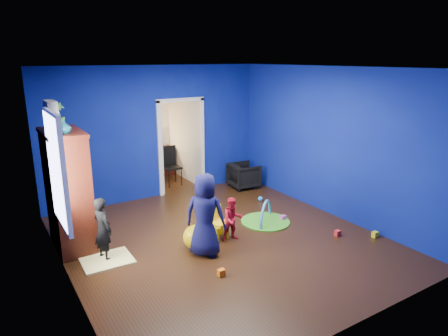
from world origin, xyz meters
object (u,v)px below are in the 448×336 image
child_navy (205,215)px  toddler_red (233,219)px  kid_chair (219,224)px  study_desk (157,162)px  folding_chair (172,167)px  child_black (103,229)px  hopper_ball (195,237)px  play_mat (265,221)px  armchair (244,175)px  vase (64,127)px  tv_armoire (68,190)px  crt_tv (70,188)px

child_navy → toddler_red: child_navy is taller
child_navy → kid_chair: size_ratio=2.68×
study_desk → folding_chair: size_ratio=0.96×
child_black → folding_chair: bearing=-59.0°
hopper_ball → toddler_red: bearing=-4.0°
child_black → folding_chair: size_ratio=1.10×
kid_chair → play_mat: bearing=-14.6°
kid_chair → child_black: bearing=151.2°
armchair → kid_chair: armchair is taller
folding_chair → hopper_ball: bearing=-108.8°
child_black → vase: size_ratio=5.17×
child_navy → kid_chair: child_navy is taller
toddler_red → study_desk: size_ratio=0.87×
play_mat → folding_chair: size_ratio=1.02×
tv_armoire → toddler_red: bearing=-27.1°
tv_armoire → kid_chair: bearing=-24.5°
child_navy → play_mat: (1.60, 0.50, -0.66)m
armchair → study_desk: 2.48m
vase → crt_tv: vase is taller
toddler_red → play_mat: size_ratio=0.82×
folding_chair → kid_chair: bearing=-100.3°
armchair → folding_chair: 1.78m
toddler_red → folding_chair: size_ratio=0.83×
tv_armoire → kid_chair: (2.24, -1.02, -0.73)m
armchair → kid_chair: size_ratio=1.31×
toddler_red → vase: vase is taller
toddler_red → kid_chair: toddler_red is taller
kid_chair → study_desk: size_ratio=0.57×
armchair → study_desk: size_ratio=0.75×
vase → study_desk: size_ratio=0.22×
folding_chair → toddler_red: bearing=-97.3°
child_black → kid_chair: bearing=-116.8°
tv_armoire → armchair: bearing=14.0°
folding_chair → armchair: bearing=-38.4°
child_navy → toddler_red: 0.74m
study_desk → folding_chair: (0.00, -0.96, 0.09)m
armchair → tv_armoire: bearing=109.4°
crt_tv → kid_chair: crt_tv is taller
crt_tv → study_desk: crt_tv is taller
child_black → hopper_ball: 1.47m
kid_chair → folding_chair: 3.23m
tv_armoire → study_desk: 4.24m
armchair → folding_chair: bearing=57.0°
hopper_ball → play_mat: 1.68m
tv_armoire → study_desk: (2.82, 3.11, -0.60)m
armchair → hopper_ball: bearing=136.9°
armchair → hopper_ball: armchair is taller
kid_chair → folding_chair: (0.58, 3.17, 0.21)m
child_black → toddler_red: size_ratio=1.32×
tv_armoire → play_mat: 3.60m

